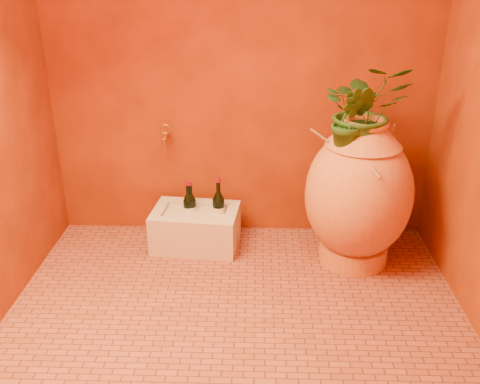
{
  "coord_description": "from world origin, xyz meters",
  "views": [
    {
      "loc": [
        0.1,
        -2.4,
        1.78
      ],
      "look_at": [
        0.01,
        0.35,
        0.57
      ],
      "focal_mm": 40.0,
      "sensor_mm": 36.0,
      "label": 1
    }
  ],
  "objects_px": {
    "wine_bottle_a": "(191,208)",
    "wall_tap": "(165,136)",
    "amphora": "(358,194)",
    "stone_basin": "(196,229)",
    "wine_bottle_c": "(219,209)",
    "wine_bottle_b": "(189,209)"
  },
  "relations": [
    {
      "from": "wine_bottle_b",
      "to": "wine_bottle_c",
      "type": "xyz_separation_m",
      "value": [
        0.2,
        -0.03,
        0.01
      ]
    },
    {
      "from": "wine_bottle_a",
      "to": "wall_tap",
      "type": "xyz_separation_m",
      "value": [
        -0.17,
        0.12,
        0.46
      ]
    },
    {
      "from": "wine_bottle_b",
      "to": "wine_bottle_a",
      "type": "bearing_deg",
      "value": 28.88
    },
    {
      "from": "stone_basin",
      "to": "wine_bottle_c",
      "type": "xyz_separation_m",
      "value": [
        0.15,
        0.02,
        0.14
      ]
    },
    {
      "from": "wine_bottle_a",
      "to": "wall_tap",
      "type": "distance_m",
      "value": 0.51
    },
    {
      "from": "amphora",
      "to": "stone_basin",
      "type": "bearing_deg",
      "value": 171.29
    },
    {
      "from": "stone_basin",
      "to": "wine_bottle_c",
      "type": "bearing_deg",
      "value": 8.41
    },
    {
      "from": "amphora",
      "to": "wine_bottle_c",
      "type": "xyz_separation_m",
      "value": [
        -0.87,
        0.18,
        -0.2
      ]
    },
    {
      "from": "wine_bottle_a",
      "to": "wine_bottle_c",
      "type": "xyz_separation_m",
      "value": [
        0.19,
        -0.03,
        0.02
      ]
    },
    {
      "from": "wine_bottle_a",
      "to": "wall_tap",
      "type": "relative_size",
      "value": 1.81
    },
    {
      "from": "stone_basin",
      "to": "wine_bottle_a",
      "type": "xyz_separation_m",
      "value": [
        -0.03,
        0.06,
        0.12
      ]
    },
    {
      "from": "amphora",
      "to": "wine_bottle_b",
      "type": "bearing_deg",
      "value": 169.2
    },
    {
      "from": "amphora",
      "to": "wall_tap",
      "type": "height_order",
      "value": "amphora"
    },
    {
      "from": "wine_bottle_a",
      "to": "wine_bottle_c",
      "type": "relative_size",
      "value": 0.87
    },
    {
      "from": "amphora",
      "to": "stone_basin",
      "type": "xyz_separation_m",
      "value": [
        -1.02,
        0.16,
        -0.34
      ]
    },
    {
      "from": "stone_basin",
      "to": "amphora",
      "type": "bearing_deg",
      "value": -8.71
    },
    {
      "from": "amphora",
      "to": "wall_tap",
      "type": "relative_size",
      "value": 5.74
    },
    {
      "from": "amphora",
      "to": "wine_bottle_a",
      "type": "xyz_separation_m",
      "value": [
        -1.05,
        0.21,
        -0.22
      ]
    },
    {
      "from": "wine_bottle_b",
      "to": "wall_tap",
      "type": "distance_m",
      "value": 0.5
    },
    {
      "from": "amphora",
      "to": "wine_bottle_b",
      "type": "xyz_separation_m",
      "value": [
        -1.07,
        0.2,
        -0.21
      ]
    },
    {
      "from": "stone_basin",
      "to": "wine_bottle_a",
      "type": "distance_m",
      "value": 0.14
    },
    {
      "from": "stone_basin",
      "to": "wine_bottle_a",
      "type": "bearing_deg",
      "value": 121.24
    }
  ]
}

